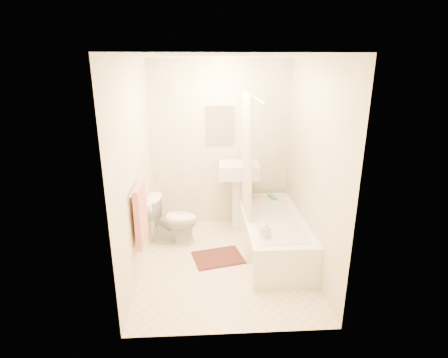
{
  "coord_description": "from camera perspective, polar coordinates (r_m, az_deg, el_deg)",
  "views": [
    {
      "loc": [
        -0.23,
        -3.76,
        2.32
      ],
      "look_at": [
        0.0,
        0.25,
        1.0
      ],
      "focal_mm": 28.0,
      "sensor_mm": 36.0,
      "label": 1
    }
  ],
  "objects": [
    {
      "name": "scrub_brush",
      "position": [
        5.09,
        7.87,
        -2.98
      ],
      "size": [
        0.11,
        0.21,
        0.04
      ],
      "primitive_type": "cube",
      "rotation": [
        0.0,
        0.0,
        0.25
      ],
      "color": "#3A9D54",
      "rests_on": "bathtub"
    },
    {
      "name": "wall_right",
      "position": [
        4.11,
        14.27,
        1.81
      ],
      "size": [
        0.02,
        2.4,
        2.4
      ],
      "primitive_type": "cube",
      "color": "beige",
      "rests_on": "ground"
    },
    {
      "name": "mirror",
      "position": [
        5.01,
        -0.62,
        8.78
      ],
      "size": [
        0.4,
        0.03,
        0.55
      ],
      "primitive_type": "cube",
      "color": "white",
      "rests_on": "wall_back"
    },
    {
      "name": "shower_curtain",
      "position": [
        4.43,
        3.7,
        3.78
      ],
      "size": [
        0.04,
        0.8,
        1.55
      ],
      "primitive_type": "cube",
      "color": "silver",
      "rests_on": "curtain_rod"
    },
    {
      "name": "soap_bottle",
      "position": [
        3.94,
        6.85,
        -8.22
      ],
      "size": [
        0.12,
        0.12,
        0.2
      ],
      "primitive_type": "imported",
      "rotation": [
        0.0,
        0.0,
        0.41
      ],
      "color": "white",
      "rests_on": "bathtub"
    },
    {
      "name": "toilet_paper",
      "position": [
        4.26,
        -12.52,
        -4.6
      ],
      "size": [
        0.11,
        0.12,
        0.12
      ],
      "primitive_type": "cylinder",
      "rotation": [
        0.0,
        1.57,
        0.0
      ],
      "color": "white",
      "rests_on": "wall_left"
    },
    {
      "name": "toilet",
      "position": [
        4.8,
        -8.31,
        -6.59
      ],
      "size": [
        0.71,
        0.46,
        0.65
      ],
      "primitive_type": "imported",
      "rotation": [
        0.0,
        0.0,
        1.44
      ],
      "color": "silver",
      "rests_on": "floor"
    },
    {
      "name": "ceiling",
      "position": [
        3.77,
        0.23,
        19.41
      ],
      "size": [
        2.4,
        2.4,
        0.0
      ],
      "primitive_type": "plane",
      "color": "white",
      "rests_on": "ground"
    },
    {
      "name": "sink",
      "position": [
        5.05,
        2.38,
        -2.36
      ],
      "size": [
        0.58,
        0.48,
        1.09
      ],
      "primitive_type": null,
      "rotation": [
        0.0,
        0.0,
        -0.06
      ],
      "color": "white",
      "rests_on": "floor"
    },
    {
      "name": "towel",
      "position": [
        3.9,
        -13.42,
        -5.62
      ],
      "size": [
        0.06,
        0.45,
        0.66
      ],
      "primitive_type": "cube",
      "color": "#CC7266",
      "rests_on": "towel_bar"
    },
    {
      "name": "towel_bar",
      "position": [
        3.79,
        -14.22,
        -1.18
      ],
      "size": [
        0.02,
        0.6,
        0.02
      ],
      "primitive_type": "cylinder",
      "rotation": [
        1.57,
        0.0,
        0.0
      ],
      "color": "silver",
      "rests_on": "wall_left"
    },
    {
      "name": "bath_mat",
      "position": [
        4.5,
        -0.98,
        -12.69
      ],
      "size": [
        0.68,
        0.57,
        0.02
      ],
      "primitive_type": "cube",
      "rotation": [
        0.0,
        0.0,
        0.23
      ],
      "color": "#50241C",
      "rests_on": "floor"
    },
    {
      "name": "wall_left",
      "position": [
        4.0,
        -14.26,
        1.35
      ],
      "size": [
        0.02,
        2.4,
        2.4
      ],
      "primitive_type": "cube",
      "color": "beige",
      "rests_on": "ground"
    },
    {
      "name": "floor",
      "position": [
        4.42,
        0.19,
        -13.44
      ],
      "size": [
        2.4,
        2.4,
        0.0
      ],
      "primitive_type": "plane",
      "color": "beige",
      "rests_on": "ground"
    },
    {
      "name": "bathtub",
      "position": [
        4.62,
        7.9,
        -8.79
      ],
      "size": [
        0.74,
        1.69,
        0.48
      ],
      "primitive_type": null,
      "color": "white",
      "rests_on": "floor"
    },
    {
      "name": "curtain_rod",
      "position": [
        3.91,
        4.65,
        13.44
      ],
      "size": [
        0.03,
        1.7,
        0.03
      ],
      "primitive_type": "cylinder",
      "rotation": [
        1.57,
        0.0,
        0.0
      ],
      "color": "silver",
      "rests_on": "wall_back"
    },
    {
      "name": "wall_back",
      "position": [
        5.09,
        -0.61,
        5.48
      ],
      "size": [
        2.0,
        0.02,
        2.4
      ],
      "primitive_type": "cube",
      "color": "beige",
      "rests_on": "ground"
    }
  ]
}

